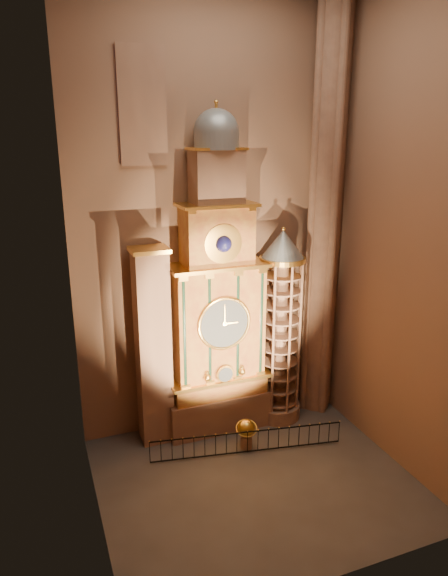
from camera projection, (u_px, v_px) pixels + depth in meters
name	position (u px, v px, depth m)	size (l,w,h in m)	color
floor	(255.00, 480.00, 23.69)	(14.00, 14.00, 0.00)	#383330
wall_back	(210.00, 223.00, 25.85)	(22.00, 22.00, 0.00)	#845D47
wall_left	(80.00, 262.00, 18.08)	(22.00, 22.00, 0.00)	#845D47
wall_right	(402.00, 235.00, 22.90)	(22.00, 22.00, 0.00)	#845D47
astronomical_clock	(217.00, 310.00, 26.18)	(5.60, 2.41, 16.70)	#8C634C
portrait_tower	(153.00, 347.00, 25.47)	(1.80, 1.60, 10.20)	#8C634C
stair_turret	(280.00, 329.00, 27.56)	(2.50, 2.50, 10.80)	#8C634C
gothic_pier	(325.00, 219.00, 27.05)	(2.04, 2.04, 22.00)	#8C634C
stained_glass_window	(143.00, 106.00, 23.07)	(2.20, 0.14, 5.20)	navy
celestial_globe	(246.00, 431.00, 25.83)	(1.36, 1.32, 1.57)	#8C634C
iron_railing	(247.00, 442.00, 25.46)	(9.49, 1.79, 1.18)	black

